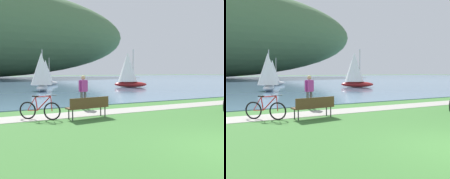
{
  "view_description": "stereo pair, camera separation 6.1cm",
  "coord_description": "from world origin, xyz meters",
  "views": [
    {
      "loc": [
        -5.91,
        -4.24,
        1.96
      ],
      "look_at": [
        0.41,
        7.71,
        1.0
      ],
      "focal_mm": 42.58,
      "sensor_mm": 36.0,
      "label": 1
    },
    {
      "loc": [
        -5.85,
        -4.27,
        1.96
      ],
      "look_at": [
        0.41,
        7.71,
        1.0
      ],
      "focal_mm": 42.58,
      "sensor_mm": 36.0,
      "label": 2
    }
  ],
  "objects": [
    {
      "name": "sailboat_mid_bay",
      "position": [
        -0.1,
        20.98,
        1.89
      ],
      "size": [
        2.59,
        3.46,
        3.94
      ],
      "color": "white",
      "rests_on": "bay_water"
    },
    {
      "name": "park_bench_near_camera",
      "position": [
        -1.71,
        5.8,
        0.52
      ],
      "size": [
        1.85,
        0.71,
        0.88
      ],
      "color": "brown",
      "rests_on": "ground"
    },
    {
      "name": "sailboat_toward_hillside",
      "position": [
        10.2,
        22.26,
        2.11
      ],
      "size": [
        3.68,
        3.25,
        4.4
      ],
      "color": "#B22323",
      "rests_on": "bay_water"
    },
    {
      "name": "person_at_shoreline",
      "position": [
        -0.84,
        8.53,
        0.98
      ],
      "size": [
        0.58,
        0.34,
        1.71
      ],
      "color": "#4C4C51",
      "rests_on": "ground"
    },
    {
      "name": "sailboat_nearest_to_shore",
      "position": [
        5.77,
        44.24,
        1.56
      ],
      "size": [
        2.79,
        2.22,
        3.23
      ],
      "color": "navy",
      "rests_on": "bay_water"
    },
    {
      "name": "sailboat_far_off",
      "position": [
        2.73,
        30.72,
        1.75
      ],
      "size": [
        3.21,
        2.22,
        3.63
      ],
      "color": "white",
      "rests_on": "bay_water"
    },
    {
      "name": "shoreline_path",
      "position": [
        0.0,
        6.93,
        0.01
      ],
      "size": [
        60.0,
        1.5,
        0.01
      ],
      "primitive_type": "cube",
      "color": "#A39E93",
      "rests_on": "ground"
    },
    {
      "name": "bay_water",
      "position": [
        0.0,
        49.21,
        0.02
      ],
      "size": [
        180.0,
        80.0,
        0.04
      ],
      "primitive_type": "cube",
      "color": "#5B7F9E",
      "rests_on": "ground"
    },
    {
      "name": "bicycle_leaning_near_bench",
      "position": [
        -3.55,
        6.4,
        0.4
      ],
      "size": [
        1.41,
        1.16,
        1.01
      ],
      "color": "black",
      "rests_on": "ground"
    }
  ]
}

